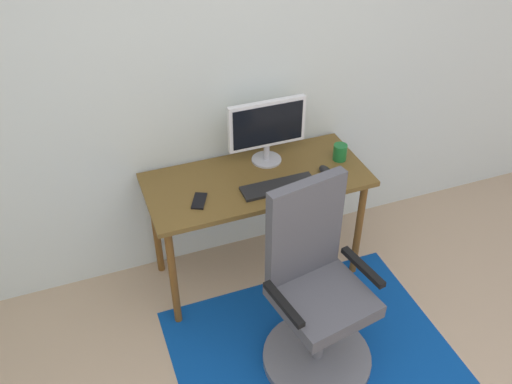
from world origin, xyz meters
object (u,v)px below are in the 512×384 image
at_px(keyboard, 279,186).
at_px(office_chair, 315,303).
at_px(desk, 257,190).
at_px(cell_phone, 199,201).
at_px(monitor, 267,127).
at_px(coffee_cup, 340,152).
at_px(computer_mouse, 325,171).

relative_size(keyboard, office_chair, 0.39).
relative_size(desk, cell_phone, 9.24).
distance_m(desk, keyboard, 0.18).
xyz_separation_m(desk, cell_phone, (-0.37, -0.10, 0.09)).
xyz_separation_m(monitor, coffee_cup, (0.42, -0.14, -0.18)).
bearing_deg(keyboard, coffee_cup, 16.91).
relative_size(monitor, computer_mouse, 4.48).
relative_size(desk, coffee_cup, 12.87).
xyz_separation_m(coffee_cup, office_chair, (-0.48, -0.73, -0.38)).
relative_size(coffee_cup, office_chair, 0.09).
bearing_deg(office_chair, coffee_cup, 46.44).
relative_size(computer_mouse, coffee_cup, 1.03).
bearing_deg(coffee_cup, cell_phone, -173.52).
bearing_deg(desk, keyboard, -58.97).
distance_m(desk, monitor, 0.37).
height_order(keyboard, office_chair, office_chair).
bearing_deg(cell_phone, desk, 40.64).
bearing_deg(monitor, desk, -128.62).
height_order(keyboard, cell_phone, keyboard).
relative_size(monitor, office_chair, 0.42).
height_order(monitor, cell_phone, monitor).
relative_size(keyboard, computer_mouse, 4.13).
relative_size(coffee_cup, cell_phone, 0.72).
bearing_deg(desk, cell_phone, -165.23).
distance_m(monitor, office_chair, 1.04).
distance_m(keyboard, office_chair, 0.68).
relative_size(desk, computer_mouse, 12.44).
bearing_deg(cell_phone, computer_mouse, 26.16).
height_order(desk, cell_phone, cell_phone).
xyz_separation_m(coffee_cup, cell_phone, (-0.91, -0.10, -0.05)).
distance_m(monitor, keyboard, 0.36).
distance_m(desk, office_chair, 0.76).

